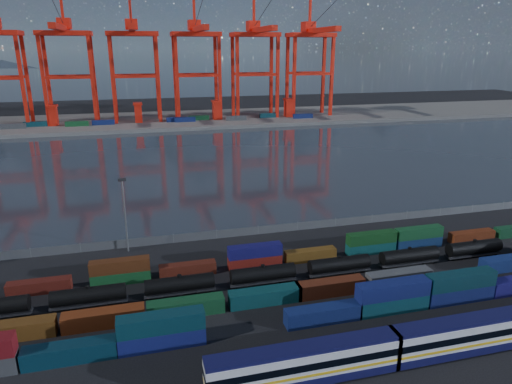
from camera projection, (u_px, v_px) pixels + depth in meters
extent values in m
plane|color=black|center=(297.00, 292.00, 83.20)|extent=(700.00, 700.00, 0.00)
plane|color=#272F39|center=(208.00, 161.00, 180.06)|extent=(700.00, 700.00, 0.00)
cube|color=#514F4C|center=(181.00, 120.00, 276.63)|extent=(700.00, 70.00, 2.00)
cone|color=#1E2630|center=(307.00, 5.00, 1646.45)|extent=(960.00, 960.00, 380.00)
cone|color=#1E2630|center=(392.00, 19.00, 1742.80)|extent=(840.00, 840.00, 300.00)
cube|color=silver|center=(305.00, 363.00, 59.86)|extent=(26.64, 3.20, 4.05)
cube|color=#0F1039|center=(305.00, 376.00, 60.51)|extent=(26.64, 3.26, 1.28)
cube|color=#0F1039|center=(306.00, 348.00, 59.17)|extent=(26.64, 2.88, 0.53)
cube|color=gold|center=(305.00, 368.00, 60.12)|extent=(26.67, 3.29, 0.38)
cube|color=black|center=(305.00, 360.00, 59.73)|extent=(26.67, 3.29, 1.07)
cube|color=black|center=(368.00, 368.00, 62.93)|extent=(3.20, 2.13, 0.75)
cube|color=silver|center=(474.00, 333.00, 66.12)|extent=(26.64, 3.20, 4.05)
cube|color=#0F1039|center=(472.00, 345.00, 66.77)|extent=(26.64, 3.26, 1.28)
cube|color=#0F1039|center=(476.00, 319.00, 65.43)|extent=(26.64, 2.88, 0.53)
cube|color=gold|center=(473.00, 338.00, 66.38)|extent=(26.67, 3.29, 0.38)
cube|color=black|center=(474.00, 330.00, 66.00)|extent=(26.67, 3.29, 1.07)
cube|color=black|center=(415.00, 359.00, 64.70)|extent=(3.20, 2.13, 0.75)
cube|color=#0B293A|center=(70.00, 352.00, 64.52)|extent=(12.74, 2.59, 2.76)
cube|color=navy|center=(162.00, 339.00, 67.61)|extent=(12.74, 2.59, 2.76)
cube|color=#0B313D|center=(161.00, 322.00, 66.78)|extent=(12.74, 2.59, 2.76)
cube|color=navy|center=(323.00, 314.00, 73.78)|extent=(12.74, 2.59, 2.76)
cube|color=#0E3D49|center=(392.00, 304.00, 76.77)|extent=(12.74, 2.59, 2.76)
cube|color=navy|center=(393.00, 289.00, 75.93)|extent=(12.74, 2.59, 2.76)
cube|color=navy|center=(459.00, 294.00, 79.93)|extent=(12.74, 2.59, 2.76)
cube|color=#0B2F39|center=(461.00, 280.00, 79.10)|extent=(12.74, 2.59, 2.76)
cube|color=#5D3612|center=(11.00, 331.00, 69.45)|extent=(12.76, 2.59, 2.76)
cube|color=maroon|center=(104.00, 318.00, 72.69)|extent=(12.76, 2.59, 2.76)
cube|color=#124423|center=(186.00, 307.00, 75.83)|extent=(12.76, 2.59, 2.76)
cube|color=#0C3B3F|center=(265.00, 296.00, 79.14)|extent=(12.76, 2.59, 2.76)
cube|color=#552111|center=(330.00, 287.00, 82.06)|extent=(12.76, 2.59, 2.76)
cube|color=#484B4E|center=(399.00, 278.00, 85.41)|extent=(12.76, 2.59, 2.76)
cube|color=navy|center=(510.00, 263.00, 91.41)|extent=(12.76, 2.59, 2.76)
cube|color=#501710|center=(39.00, 286.00, 82.75)|extent=(11.00, 2.24, 2.38)
cube|color=#144C22|center=(121.00, 277.00, 86.19)|extent=(11.00, 2.24, 2.38)
cube|color=#502510|center=(120.00, 266.00, 85.47)|extent=(11.00, 2.24, 2.38)
cube|color=#511B10|center=(188.00, 269.00, 89.22)|extent=(11.00, 2.24, 2.38)
cube|color=maroon|center=(255.00, 261.00, 92.50)|extent=(11.00, 2.24, 2.38)
cube|color=#131155|center=(255.00, 251.00, 91.78)|extent=(11.00, 2.24, 2.38)
cube|color=brown|center=(310.00, 255.00, 95.38)|extent=(11.00, 2.24, 2.38)
cube|color=#0E484A|center=(371.00, 248.00, 98.74)|extent=(11.00, 2.24, 2.38)
cube|color=#124419|center=(371.00, 238.00, 98.02)|extent=(11.00, 2.24, 2.38)
cube|color=navy|center=(418.00, 242.00, 101.54)|extent=(11.00, 2.24, 2.38)
cube|color=#144E25|center=(419.00, 232.00, 100.82)|extent=(11.00, 2.24, 2.38)
cube|color=maroon|center=(471.00, 236.00, 104.91)|extent=(11.00, 2.24, 2.38)
cube|color=black|center=(19.00, 314.00, 75.87)|extent=(2.37, 1.70, 0.57)
cylinder|color=black|center=(89.00, 295.00, 78.01)|extent=(12.31, 2.75, 2.75)
cylinder|color=black|center=(88.00, 287.00, 77.55)|extent=(0.76, 0.76, 0.47)
cube|color=black|center=(90.00, 303.00, 78.47)|extent=(12.78, 1.89, 0.38)
cube|color=black|center=(63.00, 308.00, 77.55)|extent=(2.37, 1.70, 0.57)
cube|color=black|center=(115.00, 301.00, 79.61)|extent=(2.37, 1.70, 0.57)
cylinder|color=black|center=(180.00, 284.00, 81.74)|extent=(12.31, 2.75, 2.75)
cylinder|color=black|center=(179.00, 276.00, 81.29)|extent=(0.76, 0.76, 0.47)
cube|color=black|center=(180.00, 291.00, 82.20)|extent=(12.78, 1.89, 0.38)
cube|color=black|center=(156.00, 296.00, 81.29)|extent=(2.37, 1.70, 0.57)
cube|color=black|center=(204.00, 290.00, 83.34)|extent=(2.37, 1.70, 0.57)
cylinder|color=black|center=(263.00, 273.00, 85.48)|extent=(12.31, 2.75, 2.75)
cylinder|color=black|center=(263.00, 266.00, 85.02)|extent=(0.76, 0.76, 0.47)
cube|color=black|center=(263.00, 281.00, 85.93)|extent=(12.78, 1.89, 0.38)
cube|color=black|center=(241.00, 285.00, 85.02)|extent=(2.37, 1.70, 0.57)
cube|color=black|center=(284.00, 280.00, 87.07)|extent=(2.37, 1.70, 0.57)
cylinder|color=black|center=(339.00, 264.00, 89.21)|extent=(12.31, 2.75, 2.75)
cylinder|color=black|center=(340.00, 257.00, 88.75)|extent=(0.76, 0.76, 0.47)
cube|color=black|center=(339.00, 271.00, 89.66)|extent=(12.78, 1.89, 0.38)
cube|color=black|center=(318.00, 275.00, 88.75)|extent=(2.37, 1.70, 0.57)
cube|color=black|center=(358.00, 270.00, 90.80)|extent=(2.37, 1.70, 0.57)
cylinder|color=black|center=(409.00, 255.00, 92.94)|extent=(12.31, 2.75, 2.75)
cylinder|color=black|center=(410.00, 248.00, 92.48)|extent=(0.76, 0.76, 0.47)
cube|color=black|center=(408.00, 262.00, 93.40)|extent=(12.78, 1.89, 0.38)
cube|color=black|center=(390.00, 266.00, 92.49)|extent=(2.37, 1.70, 0.57)
cube|color=black|center=(426.00, 261.00, 94.54)|extent=(2.37, 1.70, 0.57)
cylinder|color=black|center=(474.00, 247.00, 96.67)|extent=(12.31, 2.75, 2.75)
cylinder|color=black|center=(475.00, 241.00, 96.22)|extent=(0.76, 0.76, 0.47)
cube|color=black|center=(473.00, 254.00, 97.13)|extent=(12.78, 1.89, 0.38)
cube|color=black|center=(455.00, 258.00, 96.22)|extent=(2.37, 1.70, 0.57)
cube|color=black|center=(489.00, 253.00, 98.27)|extent=(2.37, 1.70, 0.57)
cube|color=#595B5E|center=(258.00, 230.00, 108.73)|extent=(160.00, 0.06, 2.00)
cylinder|color=slate|center=(31.00, 253.00, 96.66)|extent=(0.12, 0.12, 2.20)
cylinder|color=slate|center=(81.00, 248.00, 99.06)|extent=(0.12, 0.12, 2.20)
cylinder|color=slate|center=(128.00, 243.00, 101.47)|extent=(0.12, 0.12, 2.20)
cylinder|color=slate|center=(173.00, 238.00, 103.88)|extent=(0.12, 0.12, 2.20)
cylinder|color=slate|center=(217.00, 234.00, 106.29)|extent=(0.12, 0.12, 2.20)
cylinder|color=slate|center=(258.00, 230.00, 108.70)|extent=(0.12, 0.12, 2.20)
cylinder|color=slate|center=(298.00, 226.00, 111.11)|extent=(0.12, 0.12, 2.20)
cylinder|color=slate|center=(336.00, 222.00, 113.51)|extent=(0.12, 0.12, 2.20)
cylinder|color=slate|center=(372.00, 219.00, 115.92)|extent=(0.12, 0.12, 2.20)
cylinder|color=slate|center=(407.00, 215.00, 118.33)|extent=(0.12, 0.12, 2.20)
cylinder|color=slate|center=(440.00, 212.00, 120.74)|extent=(0.12, 0.12, 2.20)
cylinder|color=slate|center=(472.00, 209.00, 123.15)|extent=(0.12, 0.12, 2.20)
cylinder|color=slate|center=(503.00, 206.00, 125.56)|extent=(0.12, 0.12, 2.20)
cylinder|color=slate|center=(125.00, 217.00, 97.55)|extent=(0.36, 0.36, 16.00)
cube|color=black|center=(122.00, 180.00, 95.04)|extent=(1.60, 0.40, 0.60)
cube|color=red|center=(22.00, 83.00, 238.67)|extent=(1.78, 1.78, 50.10)
cube|color=red|center=(28.00, 81.00, 251.00)|extent=(1.78, 1.78, 50.10)
cube|color=red|center=(2.00, 77.00, 247.29)|extent=(24.49, 1.56, 1.56)
cube|color=red|center=(44.00, 83.00, 241.20)|extent=(1.78, 1.78, 50.10)
cube|color=red|center=(48.00, 81.00, 253.53)|extent=(1.78, 1.78, 50.10)
cube|color=red|center=(93.00, 82.00, 247.10)|extent=(1.78, 1.78, 50.10)
cube|color=red|center=(94.00, 80.00, 259.43)|extent=(1.78, 1.78, 50.10)
cube|color=red|center=(68.00, 77.00, 243.40)|extent=(24.49, 1.56, 1.56)
cube|color=red|center=(71.00, 76.00, 255.72)|extent=(24.49, 1.56, 1.56)
cube|color=red|center=(64.00, 33.00, 242.76)|extent=(27.83, 15.59, 2.45)
cube|color=red|center=(60.00, 28.00, 229.77)|extent=(3.34, 53.43, 2.78)
cube|color=red|center=(64.00, 24.00, 245.36)|extent=(6.68, 8.91, 5.57)
cube|color=red|center=(62.00, 7.00, 240.79)|extent=(1.34, 1.34, 17.81)
cylinder|color=black|center=(57.00, 11.00, 224.95)|extent=(0.27, 45.82, 15.12)
cube|color=red|center=(113.00, 81.00, 249.63)|extent=(1.78, 1.78, 50.10)
cube|color=red|center=(114.00, 80.00, 261.96)|extent=(1.78, 1.78, 50.10)
cube|color=red|center=(158.00, 81.00, 255.53)|extent=(1.78, 1.78, 50.10)
cube|color=red|center=(157.00, 79.00, 267.85)|extent=(1.78, 1.78, 50.10)
cube|color=red|center=(135.00, 76.00, 251.83)|extent=(24.49, 1.56, 1.56)
cube|color=red|center=(135.00, 75.00, 264.15)|extent=(24.49, 1.56, 1.56)
cube|color=red|center=(132.00, 34.00, 251.19)|extent=(27.83, 15.59, 2.45)
cube|color=red|center=(132.00, 28.00, 238.20)|extent=(3.34, 53.43, 2.78)
cube|color=red|center=(131.00, 24.00, 253.79)|extent=(6.68, 8.91, 5.57)
cube|color=red|center=(130.00, 8.00, 249.22)|extent=(1.34, 1.34, 17.81)
cylinder|color=black|center=(131.00, 12.00, 233.38)|extent=(0.27, 45.82, 15.12)
cube|color=red|center=(177.00, 80.00, 258.06)|extent=(1.78, 1.78, 50.10)
cube|color=red|center=(175.00, 79.00, 270.39)|extent=(1.78, 1.78, 50.10)
cube|color=red|center=(220.00, 80.00, 263.96)|extent=(1.78, 1.78, 50.10)
cube|color=red|center=(216.00, 78.00, 276.28)|extent=(1.78, 1.78, 50.10)
cube|color=red|center=(199.00, 76.00, 260.26)|extent=(24.49, 1.56, 1.56)
cube|color=red|center=(196.00, 74.00, 272.58)|extent=(24.49, 1.56, 1.56)
cube|color=red|center=(195.00, 34.00, 259.62)|extent=(27.83, 15.59, 2.45)
cube|color=red|center=(199.00, 29.00, 246.62)|extent=(3.34, 53.43, 2.78)
cube|color=red|center=(194.00, 25.00, 262.22)|extent=(6.68, 8.91, 5.57)
cube|color=red|center=(194.00, 9.00, 257.64)|extent=(1.34, 1.34, 17.81)
cylinder|color=black|center=(199.00, 13.00, 241.81)|extent=(0.27, 45.82, 15.12)
cube|color=red|center=(238.00, 79.00, 266.49)|extent=(1.78, 1.78, 50.10)
cube|color=red|center=(233.00, 78.00, 278.81)|extent=(1.78, 1.78, 50.10)
cube|color=red|center=(278.00, 79.00, 272.39)|extent=(1.78, 1.78, 50.10)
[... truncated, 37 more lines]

